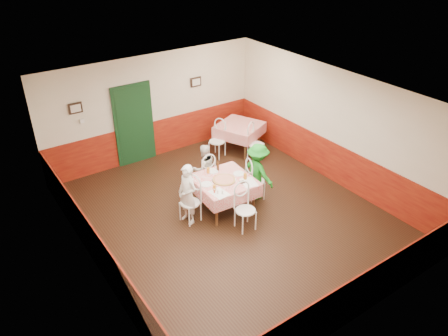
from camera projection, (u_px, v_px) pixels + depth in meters
floor at (230, 215)px, 9.64m from camera, size 7.00×7.00×0.00m
ceiling at (231, 95)px, 8.25m from camera, size 7.00×7.00×0.00m
back_wall at (153, 107)px, 11.44m from camera, size 6.00×0.10×2.80m
front_wall at (367, 254)px, 6.45m from camera, size 6.00×0.10×2.80m
left_wall at (88, 208)px, 7.47m from camera, size 0.10×7.00×2.80m
right_wall at (333, 126)px, 10.42m from camera, size 0.10×7.00×2.80m
wainscot_back at (156, 138)px, 11.88m from camera, size 6.00×0.03×1.00m
wainscot_front at (357, 297)px, 6.91m from camera, size 6.00×0.03×1.00m
wainscot_left at (96, 249)px, 7.92m from camera, size 0.03×7.00×1.00m
wainscot_right at (328, 159)px, 10.87m from camera, size 0.03×7.00×1.00m
door at (134, 125)px, 11.28m from camera, size 0.96×0.06×2.10m
picture_left at (75, 108)px, 10.20m from camera, size 0.32×0.03×0.26m
picture_right at (196, 82)px, 11.82m from camera, size 0.32×0.03×0.26m
thermostat at (82, 121)px, 10.42m from camera, size 0.10×0.03×0.10m
main_table at (224, 194)px, 9.70m from camera, size 1.28×1.28×0.77m
second_table at (239, 137)px, 12.23m from camera, size 1.48×1.48×0.77m
chair_left at (190, 203)px, 9.28m from camera, size 0.47×0.47×0.90m
chair_right at (255, 181)px, 10.05m from camera, size 0.51×0.51×0.90m
chair_far at (205, 175)px, 10.29m from camera, size 0.42×0.42×0.90m
chair_near at (245, 210)px, 9.04m from camera, size 0.46×0.46×0.90m
chair_second_a at (217, 141)px, 11.82m from camera, size 0.56×0.56×0.90m
chair_second_b at (256, 145)px, 11.65m from camera, size 0.56×0.56×0.90m
pizza at (224, 180)px, 9.48m from camera, size 0.52×0.52×0.03m
plate_left at (206, 184)px, 9.33m from camera, size 0.26×0.26×0.01m
plate_right at (239, 174)px, 9.71m from camera, size 0.26×0.26×0.01m
plate_far at (213, 171)px, 9.81m from camera, size 0.26×0.26×0.01m
glass_a at (214, 188)px, 9.11m from camera, size 0.07×0.07×0.12m
glass_b at (245, 176)px, 9.50m from camera, size 0.08×0.08×0.13m
glass_c at (208, 170)px, 9.73m from camera, size 0.07×0.07×0.13m
beer_bottle at (218, 166)px, 9.81m from camera, size 0.06×0.06×0.21m
shaker_a at (218, 192)px, 9.00m from camera, size 0.04×0.04×0.09m
shaker_b at (222, 192)px, 8.99m from camera, size 0.04×0.04×0.09m
shaker_c at (214, 191)px, 9.03m from camera, size 0.04×0.04×0.09m
menu_left at (219, 193)px, 9.04m from camera, size 0.33×0.42×0.00m
menu_right at (249, 182)px, 9.41m from camera, size 0.39×0.46×0.00m
wallet at (242, 182)px, 9.40m from camera, size 0.11×0.10×0.02m
diner_left at (187, 194)px, 9.14m from camera, size 0.41×0.55×1.36m
diner_far at (204, 168)px, 10.25m from camera, size 0.64×0.53×1.20m
diner_right at (258, 172)px, 9.96m from camera, size 0.63×0.94×1.37m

